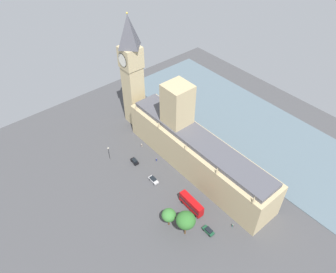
# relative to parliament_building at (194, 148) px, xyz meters

# --- Properties ---
(ground_plane) EXTENTS (152.67, 152.67, 0.00)m
(ground_plane) POSITION_rel_parliament_building_xyz_m (1.99, 2.04, -9.49)
(ground_plane) COLOR #424244
(river_thames) EXTENTS (44.56, 137.40, 0.25)m
(river_thames) POSITION_rel_parliament_building_xyz_m (-37.06, 2.04, -9.37)
(river_thames) COLOR slate
(river_thames) RESTS_ON ground
(parliament_building) EXTENTS (14.18, 69.11, 33.28)m
(parliament_building) POSITION_rel_parliament_building_xyz_m (0.00, 0.00, 0.00)
(parliament_building) COLOR tan
(parliament_building) RESTS_ON ground
(clock_tower) EXTENTS (8.22, 8.22, 51.43)m
(clock_tower) POSITION_rel_parliament_building_xyz_m (0.64, -39.05, 17.10)
(clock_tower) COLOR tan
(clock_tower) RESTS_ON ground
(car_black_kerbside) EXTENTS (2.22, 4.17, 1.74)m
(car_black_kerbside) POSITION_rel_parliament_building_xyz_m (17.49, -16.45, -8.61)
(car_black_kerbside) COLOR black
(car_black_kerbside) RESTS_ON ground
(car_silver_far_end) EXTENTS (2.05, 4.62, 1.74)m
(car_silver_far_end) POSITION_rel_parliament_building_xyz_m (17.70, -3.64, -8.60)
(car_silver_far_end) COLOR #B7B7BC
(car_silver_far_end) RESTS_ON ground
(double_decker_bus_corner) EXTENTS (2.95, 10.58, 4.75)m
(double_decker_bus_corner) POSITION_rel_parliament_building_xyz_m (15.02, 14.98, -6.86)
(double_decker_bus_corner) COLOR #B20C0F
(double_decker_bus_corner) RESTS_ON ground
(car_dark_green_leading) EXTENTS (1.97, 4.25, 1.74)m
(car_dark_green_leading) POSITION_rel_parliament_building_xyz_m (17.22, 25.85, -8.60)
(car_dark_green_leading) COLOR #19472D
(car_dark_green_leading) RESTS_ON ground
(pedestrian_opposite_hall) EXTENTS (0.50, 0.60, 1.54)m
(pedestrian_opposite_hall) POSITION_rel_parliament_building_xyz_m (9.36, 29.72, -8.80)
(pedestrian_opposite_hall) COLOR #336B60
(pedestrian_opposite_hall) RESTS_ON ground
(pedestrian_near_tower) EXTENTS (0.56, 0.63, 1.52)m
(pedestrian_near_tower) POSITION_rel_parliament_building_xyz_m (9.94, -11.53, -8.81)
(pedestrian_near_tower) COLOR navy
(pedestrian_near_tower) RESTS_ON ground
(pedestrian_trailing) EXTENTS (0.69, 0.61, 1.67)m
(pedestrian_trailing) POSITION_rel_parliament_building_xyz_m (9.57, -22.23, -8.74)
(pedestrian_trailing) COLOR gray
(pedestrian_trailing) RESTS_ON ground
(plane_tree_by_river_gate) EXTENTS (4.90, 4.90, 7.62)m
(plane_tree_by_river_gate) POSITION_rel_parliament_building_xyz_m (25.51, 14.99, -4.00)
(plane_tree_by_river_gate) COLOR brown
(plane_tree_by_river_gate) RESTS_ON ground
(plane_tree_under_trees) EXTENTS (6.43, 6.43, 10.61)m
(plane_tree_under_trees) POSITION_rel_parliament_building_xyz_m (23.61, 21.18, -1.66)
(plane_tree_under_trees) COLOR brown
(plane_tree_under_trees) RESTS_ON ground
(street_lamp_midblock) EXTENTS (0.56, 0.56, 6.56)m
(street_lamp_midblock) POSITION_rel_parliament_building_xyz_m (24.19, -24.81, -4.93)
(street_lamp_midblock) COLOR black
(street_lamp_midblock) RESTS_ON ground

